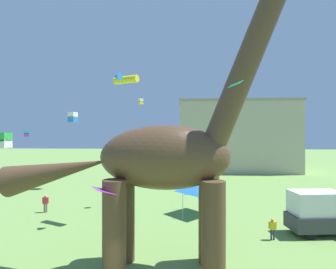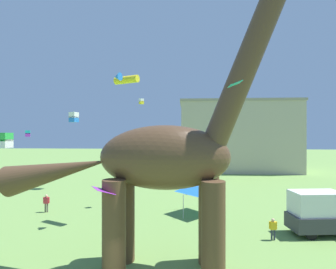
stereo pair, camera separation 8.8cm
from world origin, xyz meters
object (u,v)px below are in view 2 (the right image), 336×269
parked_box_truck (326,212)px  kite_far_left (141,101)px  kite_drifting (125,79)px  kite_mid_left (74,117)px  kite_far_right (104,191)px  kite_mid_center (235,84)px  dinosaur_sculpture (163,157)px  kite_near_high (28,134)px  festival_canopy_tent (198,187)px  kite_mid_right (211,147)px  kite_high_right (5,140)px  person_photographer (273,227)px  person_far_spectator (46,201)px

parked_box_truck → kite_far_left: kite_far_left is taller
kite_drifting → kite_mid_left: bearing=128.2°
kite_far_right → kite_mid_center: 7.91m
dinosaur_sculpture → kite_near_high: dinosaur_sculpture is taller
festival_canopy_tent → kite_mid_right: kite_mid_right is taller
kite_far_left → kite_near_high: bearing=166.8°
kite_mid_center → parked_box_truck: bearing=47.0°
festival_canopy_tent → kite_far_right: 13.19m
parked_box_truck → kite_high_right: (-24.40, -0.90, 5.38)m
kite_drifting → kite_far_right: bearing=-82.7°
kite_high_right → kite_mid_left: kite_mid_left is taller
dinosaur_sculpture → kite_far_right: (-2.79, -1.58, -1.51)m
kite_drifting → kite_mid_left: kite_drifting is taller
kite_mid_left → kite_mid_center: bearing=-54.0°
festival_canopy_tent → kite_drifting: 11.86m
person_photographer → kite_mid_left: kite_mid_left is taller
person_far_spectator → kite_far_left: kite_far_left is taller
kite_mid_center → dinosaur_sculpture: bearing=137.0°
person_photographer → kite_far_left: (-10.77, 8.13, 10.00)m
person_far_spectator → kite_drifting: 13.97m
kite_mid_right → kite_near_high: bearing=-172.7°
kite_mid_right → kite_far_right: 22.01m
person_photographer → kite_mid_center: kite_mid_center is taller
kite_far_right → kite_drifting: kite_drifting is taller
dinosaur_sculpture → parked_box_truck: (11.70, 5.99, -4.59)m
dinosaur_sculpture → kite_near_high: 24.20m
dinosaur_sculpture → kite_far_right: dinosaur_sculpture is taller
person_far_spectator → kite_mid_center: kite_mid_center is taller
dinosaur_sculpture → kite_mid_right: (4.57, 19.13, -0.33)m
dinosaur_sculpture → kite_drifting: (-4.02, 8.05, 6.01)m
parked_box_truck → festival_canopy_tent: 10.32m
kite_high_right → kite_drifting: (8.68, 2.95, 5.23)m
kite_near_high → kite_mid_center: bearing=-42.4°
parked_box_truck → kite_mid_center: size_ratio=7.83×
kite_high_right → kite_mid_center: kite_mid_center is taller
dinosaur_sculpture → parked_box_truck: size_ratio=2.97×
person_photographer → kite_mid_left: 28.51m
kite_near_high → kite_drifting: size_ratio=0.31×
festival_canopy_tent → person_photographer: bearing=-48.3°
kite_near_high → person_photographer: bearing=-24.5°
festival_canopy_tent → kite_far_right: size_ratio=1.98×
kite_high_right → kite_drifting: bearing=18.8°
parked_box_truck → kite_near_high: size_ratio=7.72×
parked_box_truck → festival_canopy_tent: (-9.31, 4.35, 0.90)m
kite_mid_right → kite_high_right: (-17.27, -14.04, 1.12)m
dinosaur_sculpture → kite_drifting: bearing=118.1°
parked_box_truck → kite_mid_right: kite_mid_right is taller
dinosaur_sculpture → person_photographer: 10.26m
parked_box_truck → kite_near_high: 31.87m
kite_far_left → kite_mid_right: 11.30m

